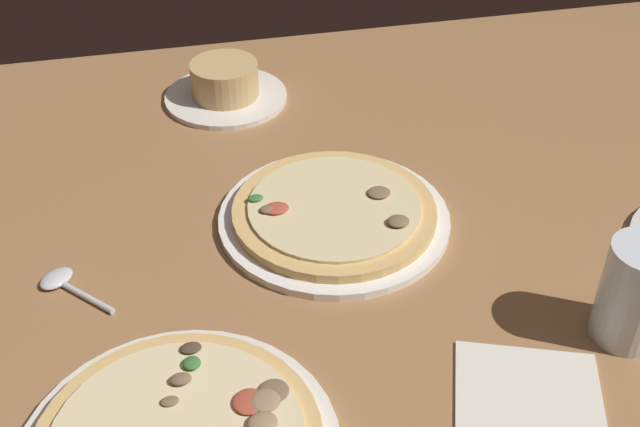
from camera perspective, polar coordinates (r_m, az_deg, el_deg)
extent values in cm
cube|color=#996B42|center=(94.63, -1.03, -3.22)|extent=(150.00, 110.00, 4.00)
cylinder|color=white|center=(96.47, 1.01, -0.37)|extent=(27.72, 27.72, 1.00)
cylinder|color=tan|center=(95.80, 1.01, 0.15)|extent=(24.38, 24.38, 1.20)
cylinder|color=beige|center=(95.31, 1.02, 0.53)|extent=(20.58, 20.58, 0.40)
ellipsoid|color=#AD4733|center=(94.33, -3.12, 0.38)|extent=(3.01, 2.38, 0.54)
ellipsoid|color=#387033|center=(96.17, -4.58, 1.10)|extent=(1.84, 1.42, 0.46)
ellipsoid|color=brown|center=(96.97, 4.20, 1.50)|extent=(2.79, 2.53, 0.54)
ellipsoid|color=brown|center=(92.53, 5.56, -0.54)|extent=(2.62, 2.28, 0.74)
ellipsoid|color=brown|center=(94.19, -3.71, 0.30)|extent=(1.91, 1.55, 0.59)
ellipsoid|color=#387033|center=(77.39, -9.07, -10.41)|extent=(1.73, 1.72, 0.68)
ellipsoid|color=brown|center=(74.56, -3.29, -12.41)|extent=(2.82, 2.78, 0.46)
ellipsoid|color=#937556|center=(72.21, -4.09, -14.52)|extent=(2.67, 2.25, 0.80)
ellipsoid|color=#4C3828|center=(78.83, -9.13, -9.37)|extent=(2.05, 1.51, 0.51)
ellipsoid|color=brown|center=(76.22, -9.84, -11.47)|extent=(2.03, 1.45, 0.74)
ellipsoid|color=brown|center=(74.93, -10.59, -12.93)|extent=(1.66, 1.17, 0.41)
ellipsoid|color=#AD4733|center=(73.90, -5.01, -13.12)|extent=(3.06, 3.03, 0.51)
ellipsoid|color=#937556|center=(73.77, -3.91, -13.07)|extent=(2.79, 2.65, 0.66)
cylinder|color=silver|center=(122.01, -6.67, 8.20)|extent=(18.14, 18.14, 0.80)
cylinder|color=tan|center=(120.60, -6.77, 9.41)|extent=(9.93, 9.93, 5.08)
cylinder|color=silver|center=(85.03, 21.45, -5.26)|extent=(7.05, 7.05, 11.22)
cylinder|color=silver|center=(86.66, 21.08, -6.48)|extent=(6.49, 6.49, 6.20)
cube|color=silver|center=(78.35, 14.68, -13.82)|extent=(18.83, 20.93, 0.30)
ellipsoid|color=silver|center=(92.81, -18.17, -4.46)|extent=(4.83, 4.78, 1.00)
cylinder|color=silver|center=(90.18, -16.36, -5.60)|extent=(6.40, 6.73, 0.70)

